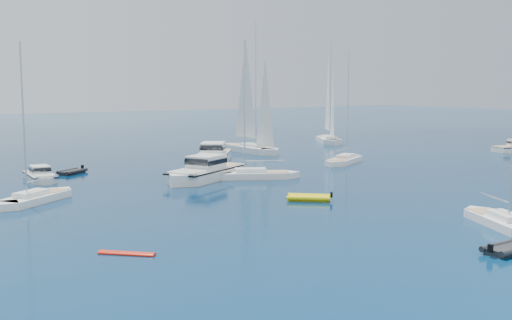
# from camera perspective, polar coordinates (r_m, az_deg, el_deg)

# --- Properties ---
(motor_cruiser_centre) EXTENTS (12.36, 8.93, 3.16)m
(motor_cruiser_centre) POSITION_cam_1_polar(r_m,az_deg,el_deg) (60.72, -4.92, -1.88)
(motor_cruiser_centre) COLOR silver
(motor_cruiser_centre) RESTS_ON ground
(motor_cruiser_distant) EXTENTS (10.27, 11.93, 3.19)m
(motor_cruiser_distant) POSITION_cam_1_polar(r_m,az_deg,el_deg) (74.55, -4.16, -0.22)
(motor_cruiser_distant) COLOR white
(motor_cruiser_distant) RESTS_ON ground
(motor_cruiser_horizon) EXTENTS (2.62, 7.50, 1.94)m
(motor_cruiser_horizon) POSITION_cam_1_polar(r_m,az_deg,el_deg) (63.56, -20.00, -1.88)
(motor_cruiser_horizon) COLOR silver
(motor_cruiser_horizon) RESTS_ON ground
(sailboat_fore) EXTENTS (5.79, 8.79, 12.74)m
(sailboat_fore) POSITION_cam_1_polar(r_m,az_deg,el_deg) (43.78, 22.49, -5.87)
(sailboat_fore) COLOR silver
(sailboat_fore) RESTS_ON ground
(sailboat_mid_r) EXTENTS (9.92, 7.01, 14.56)m
(sailboat_mid_r) POSITION_cam_1_polar(r_m,az_deg,el_deg) (61.22, -0.17, -1.78)
(sailboat_mid_r) COLOR silver
(sailboat_mid_r) RESTS_ON ground
(sailboat_mid_l) EXTENTS (8.79, 7.28, 13.42)m
(sailboat_mid_l) POSITION_cam_1_polar(r_m,az_deg,el_deg) (51.89, -20.47, -3.82)
(sailboat_mid_l) COLOR white
(sailboat_mid_l) RESTS_ON ground
(sailboat_centre) EXTENTS (9.78, 6.83, 14.31)m
(sailboat_centre) POSITION_cam_1_polar(r_m,az_deg,el_deg) (74.43, 8.48, -0.29)
(sailboat_centre) COLOR silver
(sailboat_centre) RESTS_ON ground
(sailboat_sails_r) EXTENTS (3.86, 13.11, 19.11)m
(sailboat_sails_r) POSITION_cam_1_polar(r_m,az_deg,el_deg) (86.17, -0.54, 0.78)
(sailboat_sails_r) COLOR silver
(sailboat_sails_r) RESTS_ON ground
(sailboat_sails_far) EXTENTS (8.80, 11.83, 17.55)m
(sailboat_sails_far) POSITION_cam_1_polar(r_m,az_deg,el_deg) (102.27, 6.97, 1.71)
(sailboat_sails_far) COLOR silver
(sailboat_sails_far) RESTS_ON ground
(tender_yellow) EXTENTS (4.15, 4.03, 0.95)m
(tender_yellow) POSITION_cam_1_polar(r_m,az_deg,el_deg) (49.57, 5.09, -3.89)
(tender_yellow) COLOR yellow
(tender_yellow) RESTS_ON ground
(tender_grey_near) EXTENTS (3.48, 1.94, 0.95)m
(tender_grey_near) POSITION_cam_1_polar(r_m,az_deg,el_deg) (37.06, 23.11, -8.18)
(tender_grey_near) COLOR black
(tender_grey_near) RESTS_ON ground
(tender_grey_far) EXTENTS (3.98, 3.57, 0.95)m
(tender_grey_far) POSITION_cam_1_polar(r_m,az_deg,el_deg) (67.61, -17.24, -1.26)
(tender_grey_far) COLOR black
(tender_grey_far) RESTS_ON ground
(kayak_orange) EXTENTS (2.72, 2.70, 0.30)m
(kayak_orange) POSITION_cam_1_polar(r_m,az_deg,el_deg) (34.53, -12.31, -8.87)
(kayak_orange) COLOR red
(kayak_orange) RESTS_ON ground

